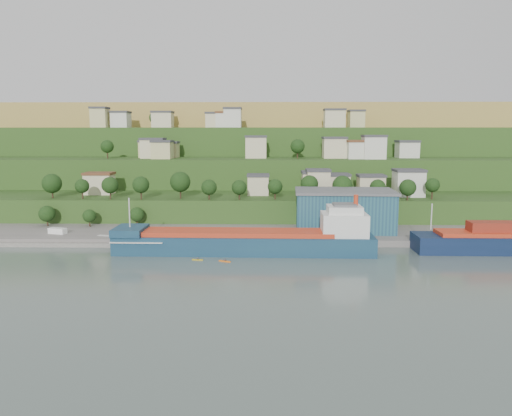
{
  "coord_description": "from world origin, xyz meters",
  "views": [
    {
      "loc": [
        8.81,
        -125.76,
        32.62
      ],
      "look_at": [
        5.96,
        15.0,
        11.37
      ],
      "focal_mm": 35.0,
      "sensor_mm": 36.0,
      "label": 1
    }
  ],
  "objects_px": {
    "cargo_ship_near": "(252,242)",
    "caravan": "(58,232)",
    "warehouse": "(344,210)",
    "kayak_orange": "(225,261)"
  },
  "relations": [
    {
      "from": "cargo_ship_near",
      "to": "kayak_orange",
      "type": "xyz_separation_m",
      "value": [
        -6.8,
        -9.73,
        -2.66
      ]
    },
    {
      "from": "cargo_ship_near",
      "to": "warehouse",
      "type": "relative_size",
      "value": 2.22
    },
    {
      "from": "kayak_orange",
      "to": "caravan",
      "type": "bearing_deg",
      "value": 178.63
    },
    {
      "from": "cargo_ship_near",
      "to": "caravan",
      "type": "height_order",
      "value": "cargo_ship_near"
    },
    {
      "from": "caravan",
      "to": "kayak_orange",
      "type": "xyz_separation_m",
      "value": [
        53.51,
        -25.02,
        -2.23
      ]
    },
    {
      "from": "cargo_ship_near",
      "to": "caravan",
      "type": "xyz_separation_m",
      "value": [
        -60.31,
        15.29,
        -0.43
      ]
    },
    {
      "from": "caravan",
      "to": "kayak_orange",
      "type": "distance_m",
      "value": 59.12
    },
    {
      "from": "kayak_orange",
      "to": "cargo_ship_near",
      "type": "bearing_deg",
      "value": 78.77
    },
    {
      "from": "kayak_orange",
      "to": "warehouse",
      "type": "bearing_deg",
      "value": 66.64
    },
    {
      "from": "cargo_ship_near",
      "to": "warehouse",
      "type": "height_order",
      "value": "cargo_ship_near"
    }
  ]
}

